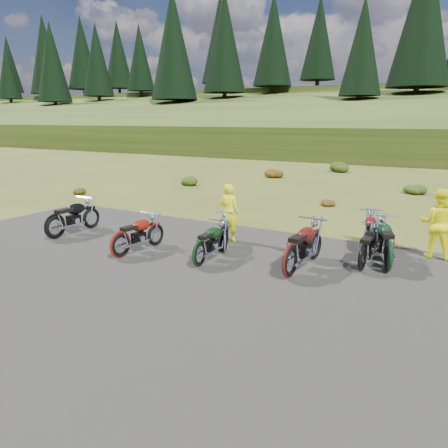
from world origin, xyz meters
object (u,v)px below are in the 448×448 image
Objects in this scene: motorcycle_7 at (387,272)px; person_middle at (229,213)px; motorcycle_3 at (225,253)px; motorcycle_0 at (56,240)px.

person_middle reaches higher than motorcycle_7.
motorcycle_7 is 1.28× the size of person_middle.
motorcycle_3 is 1.04× the size of person_middle.
motorcycle_7 is at bearing 171.54° from person_middle.
person_middle reaches higher than motorcycle_0.
person_middle is at bearing -5.39° from motorcycle_3.
motorcycle_0 reaches higher than motorcycle_3.
motorcycle_3 is at bearing -74.59° from motorcycle_0.
motorcycle_0 is 9.81m from motorcycle_7.
motorcycle_7 reaches higher than motorcycle_3.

